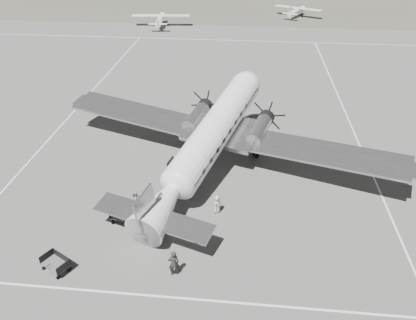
% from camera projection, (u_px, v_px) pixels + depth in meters
% --- Properties ---
extents(ground, '(260.00, 260.00, 0.00)m').
position_uv_depth(ground, '(231.00, 169.00, 35.10)').
color(ground, slate).
rests_on(ground, ground).
extents(taxi_line_near, '(60.00, 0.15, 0.01)m').
position_uv_depth(taxi_line_near, '(218.00, 301.00, 23.28)').
color(taxi_line_near, white).
rests_on(taxi_line_near, ground).
extents(taxi_line_right, '(0.15, 80.00, 0.01)m').
position_uv_depth(taxi_line_right, '(373.00, 177.00, 34.07)').
color(taxi_line_right, white).
rests_on(taxi_line_right, ground).
extents(taxi_line_left, '(0.15, 60.00, 0.01)m').
position_uv_depth(taxi_line_left, '(74.00, 111.00, 45.08)').
color(taxi_line_left, white).
rests_on(taxi_line_left, ground).
extents(taxi_line_horizon, '(90.00, 0.15, 0.01)m').
position_uv_depth(taxi_line_horizon, '(243.00, 41.00, 68.86)').
color(taxi_line_horizon, white).
rests_on(taxi_line_horizon, ground).
extents(dc3_airliner, '(36.80, 30.80, 5.99)m').
position_uv_depth(dc3_airliner, '(210.00, 139.00, 33.43)').
color(dc3_airliner, '#BBBBBD').
rests_on(dc3_airliner, ground).
extents(light_plane_left, '(11.71, 9.82, 2.29)m').
position_uv_depth(light_plane_left, '(161.00, 20.00, 76.51)').
color(light_plane_left, white).
rests_on(light_plane_left, ground).
extents(light_plane_right, '(12.60, 11.76, 2.08)m').
position_uv_depth(light_plane_right, '(297.00, 12.00, 83.18)').
color(light_plane_right, white).
rests_on(light_plane_right, ground).
extents(baggage_cart_near, '(1.96, 1.47, 1.05)m').
position_uv_depth(baggage_cart_near, '(124.00, 215.00, 28.98)').
color(baggage_cart_near, '#595959').
rests_on(baggage_cart_near, ground).
extents(baggage_cart_far, '(2.17, 1.97, 1.01)m').
position_uv_depth(baggage_cart_far, '(56.00, 264.00, 25.04)').
color(baggage_cart_far, '#595959').
rests_on(baggage_cart_far, ground).
extents(ground_crew, '(0.80, 0.66, 1.88)m').
position_uv_depth(ground_crew, '(174.00, 263.00, 24.53)').
color(ground_crew, '#292929').
rests_on(ground_crew, ground).
extents(ramp_agent, '(0.73, 0.86, 1.54)m').
position_uv_depth(ramp_agent, '(136.00, 199.00, 30.14)').
color(ramp_agent, '#B9B9B6').
rests_on(ramp_agent, ground).
extents(passenger, '(0.71, 0.85, 1.49)m').
position_uv_depth(passenger, '(217.00, 204.00, 29.71)').
color(passenger, silver).
rests_on(passenger, ground).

